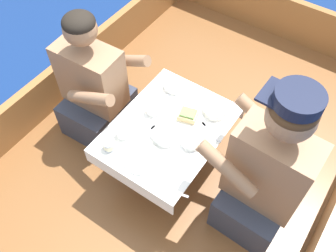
{
  "coord_description": "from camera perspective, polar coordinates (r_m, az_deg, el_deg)",
  "views": [
    {
      "loc": [
        0.72,
        -0.95,
        2.45
      ],
      "look_at": [
        0.0,
        0.1,
        0.76
      ],
      "focal_mm": 40.0,
      "sensor_mm": 36.0,
      "label": 1
    }
  ],
  "objects": [
    {
      "name": "plate_sandwich",
      "position": [
        2.17,
        3.04,
        1.24
      ],
      "size": [
        0.18,
        0.18,
        0.01
      ],
      "color": "silver",
      "rests_on": "cockpit_table"
    },
    {
      "name": "ground_plane",
      "position": [
        2.72,
        -1.21,
        -11.16
      ],
      "size": [
        60.0,
        60.0,
        0.0
      ],
      "primitive_type": "plane",
      "color": "navy"
    },
    {
      "name": "bow_coaming",
      "position": [
        3.4,
        16.59,
        15.91
      ],
      "size": [
        1.92,
        0.06,
        0.36
      ],
      "primitive_type": "cube",
      "color": "#936033",
      "rests_on": "boat_deck"
    },
    {
      "name": "utensil_spoon_center",
      "position": [
        1.99,
        -0.28,
        -5.55
      ],
      "size": [
        0.04,
        0.17,
        0.01
      ],
      "rotation": [
        0.0,
        0.0,
        1.68
      ],
      "color": "silver",
      "rests_on": "cockpit_table"
    },
    {
      "name": "person_port",
      "position": [
        2.44,
        -11.17,
        5.7
      ],
      "size": [
        0.54,
        0.46,
        0.92
      ],
      "rotation": [
        0.0,
        0.0,
        0.05
      ],
      "color": "#333847",
      "rests_on": "boat_deck"
    },
    {
      "name": "coffee_cup_starboard",
      "position": [
        2.08,
        -6.84,
        -0.91
      ],
      "size": [
        0.1,
        0.07,
        0.06
      ],
      "color": "silver",
      "rests_on": "cockpit_table"
    },
    {
      "name": "tin_can",
      "position": [
        2.05,
        -9.0,
        -2.9
      ],
      "size": [
        0.07,
        0.07,
        0.05
      ],
      "color": "silver",
      "rests_on": "cockpit_table"
    },
    {
      "name": "sandwich",
      "position": [
        2.14,
        3.07,
        1.7
      ],
      "size": [
        0.12,
        0.11,
        0.05
      ],
      "rotation": [
        0.0,
        0.0,
        0.26
      ],
      "color": "#E0BC7F",
      "rests_on": "plate_sandwich"
    },
    {
      "name": "utensil_fork_starboard",
      "position": [
        2.13,
        6.26,
        -0.61
      ],
      "size": [
        0.17,
        0.08,
        0.0
      ],
      "rotation": [
        0.0,
        0.0,
        2.76
      ],
      "color": "silver",
      "rests_on": "cockpit_table"
    },
    {
      "name": "bowl_starboard_near",
      "position": [
        2.19,
        7.18,
        2.43
      ],
      "size": [
        0.14,
        0.14,
        0.04
      ],
      "color": "silver",
      "rests_on": "cockpit_table"
    },
    {
      "name": "utensil_knife_port",
      "position": [
        2.26,
        -1.38,
        4.05
      ],
      "size": [
        0.08,
        0.16,
        0.0
      ],
      "rotation": [
        0.0,
        0.0,
        1.18
      ],
      "color": "silver",
      "rests_on": "cockpit_table"
    },
    {
      "name": "boat_deck",
      "position": [
        2.58,
        -1.27,
        -9.58
      ],
      "size": [
        2.04,
        3.57,
        0.32
      ],
      "primitive_type": "cube",
      "color": "brown",
      "rests_on": "ground_plane"
    },
    {
      "name": "utensil_knife_starboard",
      "position": [
        1.91,
        0.72,
        -9.88
      ],
      "size": [
        0.17,
        0.04,
        0.0
      ],
      "rotation": [
        0.0,
        0.0,
        0.19
      ],
      "color": "silver",
      "rests_on": "cockpit_table"
    },
    {
      "name": "gunwale_port",
      "position": [
        2.77,
        -18.43,
        4.36
      ],
      "size": [
        0.06,
        3.57,
        0.32
      ],
      "primitive_type": "cube",
      "color": "#936033",
      "rests_on": "boat_deck"
    },
    {
      "name": "utensil_fork_port",
      "position": [
        2.1,
        -3.24,
        -1.05
      ],
      "size": [
        0.04,
        0.17,
        0.0
      ],
      "rotation": [
        0.0,
        0.0,
        1.45
      ],
      "color": "silver",
      "rests_on": "cockpit_table"
    },
    {
      "name": "plate_bread",
      "position": [
        2.01,
        -4.1,
        -4.89
      ],
      "size": [
        0.21,
        0.21,
        0.01
      ],
      "color": "silver",
      "rests_on": "cockpit_table"
    },
    {
      "name": "bowl_port_far",
      "position": [
        2.07,
        -0.48,
        -1.4
      ],
      "size": [
        0.15,
        0.15,
        0.04
      ],
      "color": "silver",
      "rests_on": "cockpit_table"
    },
    {
      "name": "person_starboard",
      "position": [
        1.99,
        14.68,
        -7.25
      ],
      "size": [
        0.53,
        0.45,
        1.07
      ],
      "rotation": [
        0.0,
        0.0,
        3.11
      ],
      "color": "#333847",
      "rests_on": "boat_deck"
    },
    {
      "name": "cockpit_table",
      "position": [
        2.16,
        0.0,
        -1.09
      ],
      "size": [
        0.59,
        0.77,
        0.42
      ],
      "color": "#B2B2B7",
      "rests_on": "boat_deck"
    },
    {
      "name": "utensil_spoon_port",
      "position": [
        2.02,
        3.85,
        -4.34
      ],
      "size": [
        0.09,
        0.16,
        0.01
      ],
      "rotation": [
        0.0,
        0.0,
        1.98
      ],
      "color": "silver",
      "rests_on": "cockpit_table"
    },
    {
      "name": "bowl_center_far",
      "position": [
        2.31,
        0.9,
        6.22
      ],
      "size": [
        0.12,
        0.12,
        0.04
      ],
      "color": "silver",
      "rests_on": "cockpit_table"
    },
    {
      "name": "coffee_cup_port",
      "position": [
        2.17,
        -2.32,
        2.63
      ],
      "size": [
        0.1,
        0.08,
        0.06
      ],
      "color": "silver",
      "rests_on": "cockpit_table"
    },
    {
      "name": "bowl_port_near",
      "position": [
        2.05,
        3.65,
        -2.24
      ],
      "size": [
        0.12,
        0.12,
        0.04
      ],
      "color": "silver",
      "rests_on": "cockpit_table"
    }
  ]
}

